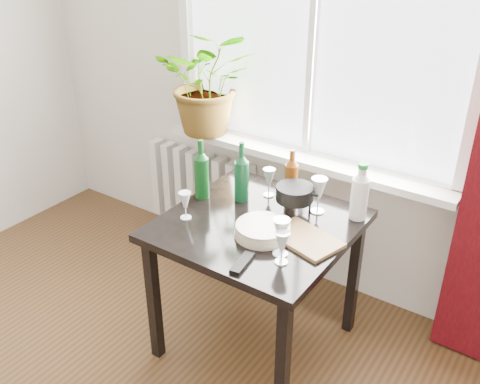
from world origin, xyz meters
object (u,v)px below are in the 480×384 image
Objects in this scene: potted_plant at (209,82)px; plate_stack at (263,230)px; wineglass_far_right at (282,248)px; wineglass_back_center at (318,195)px; tv_remote at (242,263)px; wine_bottle_left at (201,169)px; wineglass_front_left at (185,205)px; wineglass_back_left at (269,182)px; fondue_pot at (294,199)px; bottle_amber at (292,174)px; cutting_board at (305,239)px; radiator at (201,191)px; wine_bottle_right at (242,172)px; table at (258,238)px; cleaning_bottle at (360,191)px; wineglass_front_right at (281,237)px.

potted_plant is 2.41× the size of plate_stack.
wineglass_far_right is at bearing -37.34° from plate_stack.
wineglass_back_center is 0.58m from tv_remote.
wineglass_front_left is at bearing -72.20° from wine_bottle_left.
wineglass_back_left is (-0.28, 0.01, -0.02)m from wineglass_back_center.
wine_bottle_left is 0.49m from fondue_pot.
bottle_amber is 0.87× the size of cutting_board.
potted_plant reaches higher than radiator.
wine_bottle_right is 2.05× the size of wineglass_back_left.
table is 3.12× the size of bottle_amber.
potted_plant is 2.17× the size of cleaning_bottle.
wineglass_far_right is at bearing -90.02° from cutting_board.
wineglass_far_right is 0.48× the size of cutting_board.
wineglass_front_right is at bearing -107.23° from cleaning_bottle.
wineglass_front_right reaches higher than table.
potted_plant reaches higher than wineglass_front_right.
cleaning_bottle is (1.09, -0.28, -0.27)m from potted_plant.
cutting_board is at bearing -3.48° from table.
radiator is at bearing 159.52° from wineglass_back_center.
wineglass_front_left is 0.39m from plate_stack.
bottle_amber is (0.38, 0.24, -0.02)m from wine_bottle_left.
wineglass_back_center reaches higher than table.
wineglass_front_right is at bearing -0.65° from wineglass_front_left.
cutting_board is (0.18, 0.07, -0.02)m from plate_stack.
wineglass_back_left is at bearing 127.07° from wineglass_front_right.
table is 0.36m from wineglass_back_center.
table is 0.38m from wineglass_far_right.
tv_remote is (0.13, -0.32, 0.10)m from table.
wineglass_far_right reaches higher than tv_remote.
wine_bottle_left is 0.35m from wineglass_back_left.
potted_plant is 1.98× the size of wine_bottle_left.
wineglass_back_center reaches higher than radiator.
tv_remote is at bearing -78.89° from bottle_amber.
wineglass_back_center is (1.04, -0.39, 0.45)m from radiator.
plate_stack is at bearing 149.22° from wineglass_front_right.
cleaning_bottle is 1.11× the size of plate_stack.
wineglass_back_center reaches higher than tv_remote.
bottle_amber reaches higher than plate_stack.
plate_stack is (0.07, -0.37, -0.11)m from bottle_amber.
radiator is 1.09m from table.
potted_plant is 3.99× the size of tv_remote.
wineglass_back_center is (0.19, 0.24, 0.19)m from table.
wineglass_back_center is (-0.18, -0.06, -0.05)m from cleaning_bottle.
wine_bottle_right reaches higher than radiator.
fondue_pot is (0.94, -0.45, 0.43)m from radiator.
radiator is 1.41m from wineglass_front_right.
wineglass_front_left is at bearing -60.72° from potted_plant.
tv_remote is (0.12, -0.61, -0.13)m from bottle_amber.
wineglass_front_right is at bearing -37.02° from wine_bottle_right.
wineglass_back_center is at bearing 76.09° from tv_remote.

